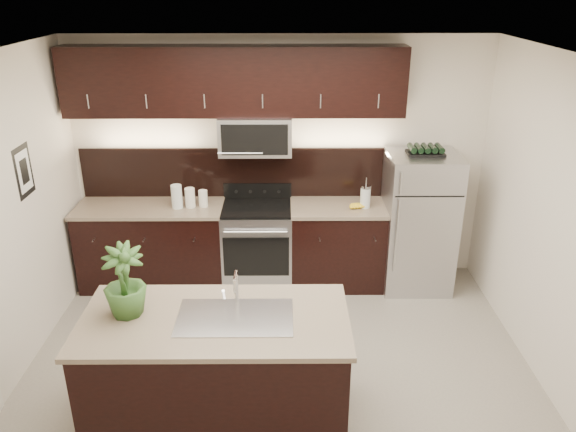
# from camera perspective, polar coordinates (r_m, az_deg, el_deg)

# --- Properties ---
(ground) EXTENTS (4.50, 4.50, 0.00)m
(ground) POSITION_cam_1_polar(r_m,az_deg,el_deg) (5.09, -0.93, -16.09)
(ground) COLOR gray
(ground) RESTS_ON ground
(room_walls) EXTENTS (4.52, 4.02, 2.71)m
(room_walls) POSITION_cam_1_polar(r_m,az_deg,el_deg) (4.20, -2.60, 1.83)
(room_walls) COLOR silver
(room_walls) RESTS_ON ground
(counter_run) EXTENTS (3.51, 0.65, 0.94)m
(counter_run) POSITION_cam_1_polar(r_m,az_deg,el_deg) (6.30, -4.99, -2.93)
(counter_run) COLOR black
(counter_run) RESTS_ON ground
(upper_fixtures) EXTENTS (3.49, 0.40, 1.66)m
(upper_fixtures) POSITION_cam_1_polar(r_m,az_deg,el_deg) (5.91, -5.18, 12.44)
(upper_fixtures) COLOR black
(upper_fixtures) RESTS_ON counter_run
(island) EXTENTS (1.96, 0.96, 0.94)m
(island) POSITION_cam_1_polar(r_m,az_deg,el_deg) (4.45, -7.16, -15.27)
(island) COLOR black
(island) RESTS_ON ground
(sink_faucet) EXTENTS (0.84, 0.50, 0.28)m
(sink_faucet) POSITION_cam_1_polar(r_m,az_deg,el_deg) (4.16, -5.39, -9.99)
(sink_faucet) COLOR silver
(sink_faucet) RESTS_ON island
(refrigerator) EXTENTS (0.74, 0.67, 1.53)m
(refrigerator) POSITION_cam_1_polar(r_m,az_deg,el_deg) (6.27, 13.11, -0.62)
(refrigerator) COLOR #B2B2B7
(refrigerator) RESTS_ON ground
(wine_rack) EXTENTS (0.38, 0.23, 0.09)m
(wine_rack) POSITION_cam_1_polar(r_m,az_deg,el_deg) (6.00, 13.80, 6.47)
(wine_rack) COLOR black
(wine_rack) RESTS_ON refrigerator
(plant) EXTENTS (0.39, 0.39, 0.54)m
(plant) POSITION_cam_1_polar(r_m,az_deg,el_deg) (4.21, -16.31, -6.37)
(plant) COLOR #2F5421
(plant) RESTS_ON island
(canisters) EXTENTS (0.38, 0.15, 0.26)m
(canisters) POSITION_cam_1_polar(r_m,az_deg,el_deg) (6.10, -10.24, 1.88)
(canisters) COLOR silver
(canisters) RESTS_ON counter_run
(french_press) EXTENTS (0.11, 0.11, 0.33)m
(french_press) POSITION_cam_1_polar(r_m,az_deg,el_deg) (6.06, 7.86, 1.96)
(french_press) COLOR silver
(french_press) RESTS_ON counter_run
(bananas) EXTENTS (0.20, 0.17, 0.05)m
(bananas) POSITION_cam_1_polar(r_m,az_deg,el_deg) (6.04, 6.52, 1.03)
(bananas) COLOR yellow
(bananas) RESTS_ON counter_run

